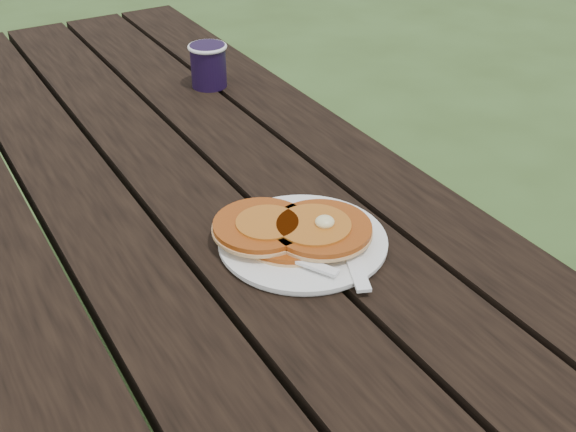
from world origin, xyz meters
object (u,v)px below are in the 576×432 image
picnic_table (187,341)px  plate (303,242)px  pancake_stack (293,229)px  coffee_cup (208,63)px

picnic_table → plate: 0.49m
plate → picnic_table: bearing=105.8°
plate → pancake_stack: size_ratio=1.12×
picnic_table → pancake_stack: 0.50m
plate → pancake_stack: bearing=137.3°
picnic_table → coffee_cup: size_ratio=19.83×
plate → pancake_stack: 0.02m
plate → pancake_stack: pancake_stack is taller
coffee_cup → picnic_table: bearing=-125.5°
picnic_table → plate: (0.08, -0.30, 0.39)m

